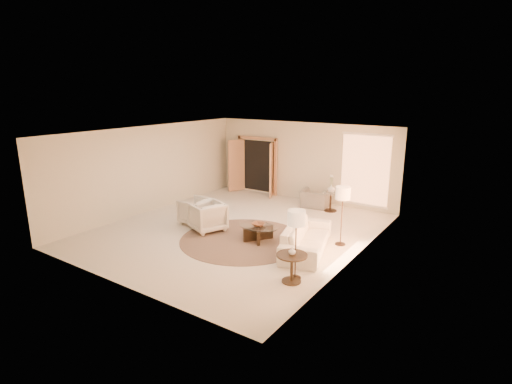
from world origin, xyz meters
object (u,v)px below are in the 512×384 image
Objects in this scene: end_table at (292,263)px; end_vase at (292,251)px; bowl at (258,224)px; floor_lamp_far at (296,221)px; armchair_left at (196,210)px; floor_lamp_near at (343,196)px; side_vase at (331,189)px; side_table at (331,200)px; accent_chair at (315,196)px; coffee_table at (258,231)px; armchair_right at (208,215)px; sofa at (306,238)px.

end_vase is at bearing 90.00° from end_table.
floor_lamp_far is at bearing -36.60° from bowl.
end_vase is (4.21, -1.69, 0.27)m from armchair_left.
end_table is 0.42× the size of floor_lamp_near.
side_vase is (-1.39, 5.12, 0.07)m from end_vase.
side_vase is (-0.00, 0.00, 0.38)m from side_table.
accent_chair is 0.73m from side_vase.
end_vase is at bearing -74.84° from side_table.
coffee_table is 6.91× the size of end_vase.
floor_lamp_near reaches higher than bowl.
side_vase reaches higher than bowl.
floor_lamp_near is 4.74× the size of bowl.
bowl is at bearing -98.14° from side_table.
bowl is at bearing 140.22° from end_table.
side_table is at bearing 118.90° from floor_lamp_near.
coffee_table is at bearing -98.14° from side_table.
armchair_left is 5.26× the size of end_vase.
side_table is (2.83, 3.42, -0.04)m from armchair_left.
armchair_left is 4.43m from floor_lamp_near.
floor_lamp_near is 2.60m from end_vase.
accent_chair is at bearing 127.18° from floor_lamp_near.
side_table is 0.38m from side_vase.
floor_lamp_near is at bearing 100.31° from armchair_left.
end_vase reaches higher than side_table.
floor_lamp_far is at bearing -74.46° from side_table.
end_vase is at bearing 67.33° from armchair_left.
armchair_right reaches higher than coffee_table.
end_vase is 0.65× the size of side_vase.
side_vase is at bearing 81.86° from coffee_table.
end_table is 5.30m from side_table.
side_vase is at bearing 105.16° from end_vase.
floor_lamp_near reaches higher than armchair_left.
end_vase is at bearing -74.84° from side_vase.
accent_chair is 0.63m from side_table.
end_table is at bearing -74.84° from side_table.
armchair_right is at bearing 160.45° from floor_lamp_far.
sofa is at bearing 104.09° from accent_chair.
side_vase is (0.62, -0.12, 0.36)m from accent_chair.
coffee_table is 4.47× the size of side_vase.
end_vase is at bearing -179.42° from sofa.
floor_lamp_far reaches higher than side_table.
end_table is at bearing -85.58° from floor_lamp_far.
armchair_right reaches higher than side_vase.
coffee_table is at bearing -98.14° from side_vase.
floor_lamp_far is 6.08× the size of side_vase.
accent_chair is 3.52m from floor_lamp_near.
coffee_table is at bearing 86.34° from armchair_left.
floor_lamp_far is at bearing -91.40° from floor_lamp_near.
end_table is 2.68m from floor_lamp_near.
armchair_right is 4.27m from side_table.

